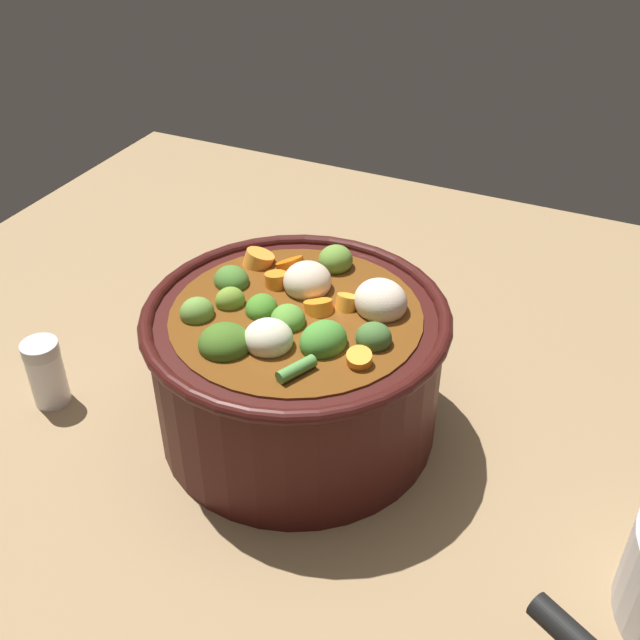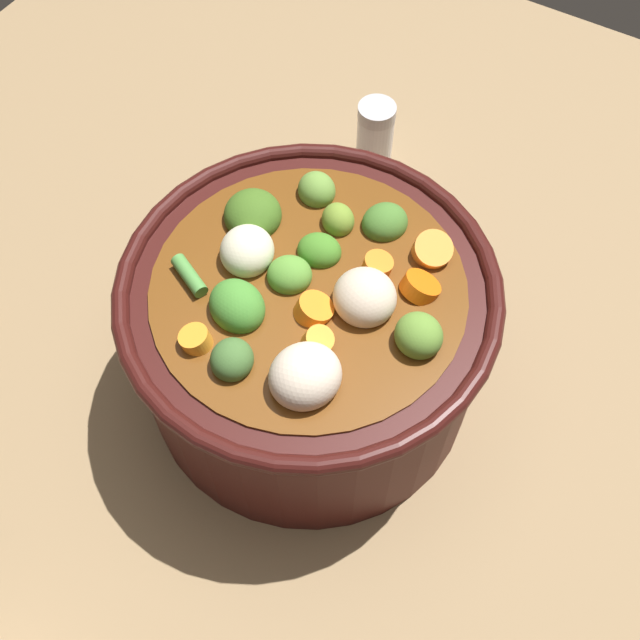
# 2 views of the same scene
# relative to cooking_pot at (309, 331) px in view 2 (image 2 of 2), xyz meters

# --- Properties ---
(ground_plane) EXTENTS (1.10, 1.10, 0.00)m
(ground_plane) POSITION_rel_cooking_pot_xyz_m (0.00, -0.00, -0.07)
(ground_plane) COLOR #8C704C
(cooking_pot) EXTENTS (0.27, 0.27, 0.16)m
(cooking_pot) POSITION_rel_cooking_pot_xyz_m (0.00, 0.00, 0.00)
(cooking_pot) COLOR #38110F
(cooking_pot) RESTS_ON ground_plane
(salt_shaker) EXTENTS (0.04, 0.04, 0.07)m
(salt_shaker) POSITION_rel_cooking_pot_xyz_m (0.07, -0.24, -0.04)
(salt_shaker) COLOR silver
(salt_shaker) RESTS_ON ground_plane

